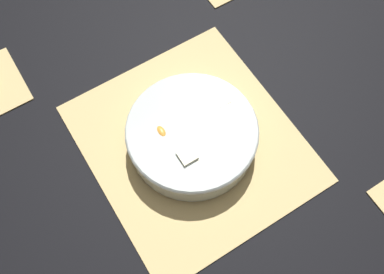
{
  "coord_description": "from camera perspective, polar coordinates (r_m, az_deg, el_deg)",
  "views": [
    {
      "loc": [
        0.29,
        -0.18,
        0.77
      ],
      "look_at": [
        0.0,
        0.0,
        0.03
      ],
      "focal_mm": 42.0,
      "sensor_mm": 36.0,
      "label": 1
    }
  ],
  "objects": [
    {
      "name": "ground_plane",
      "position": [
        0.85,
        0.0,
        -0.82
      ],
      "size": [
        6.0,
        6.0,
        0.0
      ],
      "primitive_type": "plane",
      "color": "black"
    },
    {
      "name": "bamboo_mat_center",
      "position": [
        0.84,
        0.0,
        -0.74
      ],
      "size": [
        0.41,
        0.37,
        0.01
      ],
      "color": "#D6B775",
      "rests_on": "ground_plane"
    },
    {
      "name": "fruit_salad_bowl",
      "position": [
        0.81,
        0.03,
        0.28
      ],
      "size": [
        0.24,
        0.24,
        0.06
      ],
      "color": "silver",
      "rests_on": "bamboo_mat_center"
    }
  ]
}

